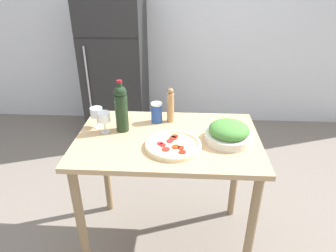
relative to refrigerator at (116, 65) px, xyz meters
name	(u,v)px	position (x,y,z in m)	size (l,w,h in m)	color
ground_plane	(168,239)	(0.71, -1.77, -0.85)	(14.00, 14.00, 0.00)	slate
wall_back	(178,21)	(0.71, 0.40, 0.45)	(6.40, 0.08, 2.60)	silver
refrigerator	(116,65)	(0.00, 0.00, 0.00)	(0.67, 0.72, 1.71)	black
prep_counter	(168,156)	(0.71, -1.77, -0.09)	(1.15, 0.75, 0.90)	tan
wine_bottle	(121,107)	(0.41, -1.69, 0.21)	(0.08, 0.08, 0.34)	black
wine_glass_near	(104,118)	(0.30, -1.72, 0.15)	(0.08, 0.08, 0.14)	silver
wine_glass_far	(96,113)	(0.24, -1.66, 0.15)	(0.08, 0.08, 0.14)	silver
pepper_mill	(170,106)	(0.72, -1.54, 0.17)	(0.05, 0.05, 0.24)	#AD7F51
salad_bowl	(229,133)	(1.09, -1.79, 0.10)	(0.29, 0.29, 0.13)	silver
homemade_pizza	(173,145)	(0.75, -1.89, 0.06)	(0.34, 0.34, 0.03)	beige
salt_canister	(157,113)	(0.62, -1.55, 0.12)	(0.08, 0.08, 0.14)	#284CA3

